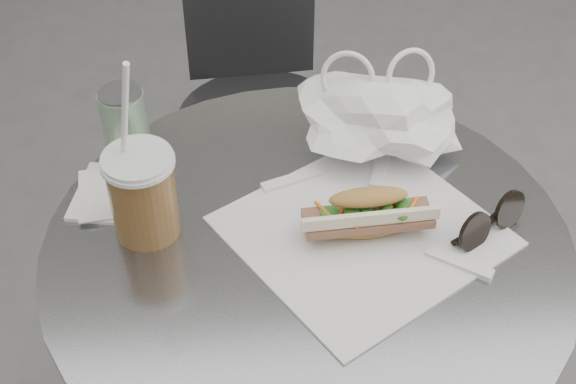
{
  "coord_description": "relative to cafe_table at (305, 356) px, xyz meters",
  "views": [
    {
      "loc": [
        -0.09,
        -0.59,
        1.57
      ],
      "look_at": [
        -0.02,
        0.25,
        0.79
      ],
      "focal_mm": 50.0,
      "sensor_mm": 36.0,
      "label": 1
    }
  ],
  "objects": [
    {
      "name": "napkin_stack",
      "position": [
        -0.28,
        0.12,
        0.28
      ],
      "size": [
        0.15,
        0.15,
        0.01
      ],
      "color": "white",
      "rests_on": "cafe_table"
    },
    {
      "name": "chair_far",
      "position": [
        -0.04,
        0.7,
        -0.14
      ],
      "size": [
        0.38,
        0.39,
        0.72
      ],
      "rotation": [
        0.0,
        0.0,
        3.21
      ],
      "color": "#2D2E30",
      "rests_on": "ground"
    },
    {
      "name": "plastic_bag",
      "position": [
        0.13,
        0.2,
        0.33
      ],
      "size": [
        0.24,
        0.19,
        0.12
      ],
      "primitive_type": null,
      "rotation": [
        0.0,
        0.0,
        -0.01
      ],
      "color": "white",
      "rests_on": "cafe_table"
    },
    {
      "name": "iced_coffee",
      "position": [
        -0.23,
        0.04,
        0.35
      ],
      "size": [
        0.1,
        0.1,
        0.3
      ],
      "color": "brown",
      "rests_on": "cafe_table"
    },
    {
      "name": "banh_mi",
      "position": [
        0.09,
        0.01,
        0.31
      ],
      "size": [
        0.23,
        0.1,
        0.08
      ],
      "rotation": [
        0.0,
        0.0,
        0.06
      ],
      "color": "#A7793F",
      "rests_on": "sandwich_paper"
    },
    {
      "name": "drink_can",
      "position": [
        -0.26,
        0.2,
        0.34
      ],
      "size": [
        0.07,
        0.07,
        0.13
      ],
      "color": "#5B9C61",
      "rests_on": "cafe_table"
    },
    {
      "name": "sunglasses",
      "position": [
        0.26,
        -0.0,
        0.3
      ],
      "size": [
        0.12,
        0.09,
        0.06
      ],
      "rotation": [
        0.0,
        0.0,
        0.58
      ],
      "color": "black",
      "rests_on": "cafe_table"
    },
    {
      "name": "sandwich_paper",
      "position": [
        0.08,
        0.01,
        0.28
      ],
      "size": [
        0.46,
        0.46,
        0.0
      ],
      "primitive_type": "cube",
      "rotation": [
        0.0,
        0.0,
        0.57
      ],
      "color": "white",
      "rests_on": "cafe_table"
    },
    {
      "name": "cafe_table",
      "position": [
        0.0,
        0.0,
        0.0
      ],
      "size": [
        0.76,
        0.76,
        0.74
      ],
      "color": "slate",
      "rests_on": "ground"
    }
  ]
}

